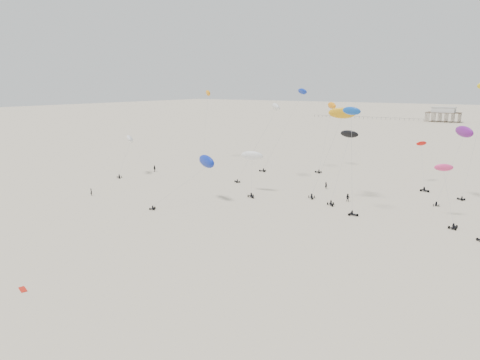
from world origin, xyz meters
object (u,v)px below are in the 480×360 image
Objects in this scene: rig_3 at (129,144)px; pavilion_main at (443,116)px; rig_0 at (345,152)px; spectator_0 at (91,195)px.

pavilion_main is at bearing -144.83° from rig_3.
pavilion_main is 1.32× the size of rig_0.
pavilion_main is 1.83× the size of rig_3.
rig_0 reaches higher than pavilion_main.
rig_3 is at bearing -38.67° from spectator_0.
spectator_0 is (-48.56, -28.07, -10.22)m from rig_0.
rig_3 is 26.23m from spectator_0.
pavilion_main is at bearing -70.46° from spectator_0.
pavilion_main is 239.16m from rig_0.
pavilion_main is 11.18× the size of spectator_0.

